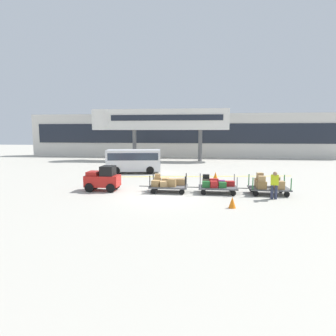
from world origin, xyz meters
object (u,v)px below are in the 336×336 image
object	(u,v)px
baggage_handler	(274,184)
safety_cone_far	(232,202)
baggage_tug	(103,179)
baggage_cart_middle	(216,185)
baggage_cart_tail	(268,185)
safety_cone_near	(215,175)
baggage_cart_lead	(167,184)
shuttle_van	(134,159)

from	to	relation	value
baggage_handler	safety_cone_far	size ratio (longest dim) A/B	2.84
baggage_tug	safety_cone_far	bearing A→B (deg)	-22.91
baggage_cart_middle	baggage_handler	bearing A→B (deg)	-22.21
baggage_cart_tail	baggage_handler	size ratio (longest dim) A/B	1.92
baggage_tug	safety_cone_near	world-z (taller)	baggage_tug
baggage_cart_lead	baggage_handler	world-z (taller)	baggage_handler
baggage_cart_lead	baggage_handler	xyz separation A→B (m)	(6.07, -1.24, 0.34)
safety_cone_near	shuttle_van	bearing A→B (deg)	160.72
baggage_cart_lead	safety_cone_far	xyz separation A→B (m)	(3.58, -3.31, -0.25)
baggage_cart_lead	safety_cone_near	bearing A→B (deg)	58.46
baggage_cart_middle	safety_cone_far	world-z (taller)	baggage_cart_middle
safety_cone_near	baggage_cart_lead	bearing A→B (deg)	-121.54
baggage_handler	safety_cone_near	world-z (taller)	baggage_handler
baggage_cart_tail	baggage_cart_lead	bearing A→B (deg)	179.81
safety_cone_near	baggage_handler	bearing A→B (deg)	-66.46
safety_cone_far	safety_cone_near	bearing A→B (deg)	92.32
baggage_tug	baggage_cart_lead	world-z (taller)	baggage_tug
baggage_cart_tail	shuttle_van	world-z (taller)	shuttle_van
baggage_tug	safety_cone_far	distance (m)	8.34
baggage_cart_tail	safety_cone_near	size ratio (longest dim) A/B	5.46
baggage_cart_lead	safety_cone_far	world-z (taller)	baggage_cart_lead
baggage_tug	baggage_handler	world-z (taller)	baggage_tug
baggage_cart_tail	baggage_handler	world-z (taller)	baggage_handler
baggage_cart_lead	baggage_cart_middle	world-z (taller)	same
baggage_tug	safety_cone_near	distance (m)	9.07
baggage_cart_middle	shuttle_van	distance (m)	10.47
baggage_cart_middle	baggage_cart_lead	bearing A→B (deg)	-179.82
baggage_tug	baggage_cart_lead	size ratio (longest dim) A/B	0.70
baggage_handler	baggage_cart_tail	bearing A→B (deg)	92.62
baggage_cart_lead	baggage_handler	distance (m)	6.20
safety_cone_far	baggage_handler	bearing A→B (deg)	39.71
baggage_cart_tail	shuttle_van	xyz separation A→B (m)	(-9.99, 7.81, 0.67)
baggage_handler	shuttle_van	size ratio (longest dim) A/B	0.31
baggage_cart_lead	baggage_cart_tail	world-z (taller)	baggage_cart_tail
baggage_cart_middle	safety_cone_far	xyz separation A→B (m)	(0.58, -3.32, -0.23)
baggage_tug	baggage_cart_lead	distance (m)	4.10
baggage_cart_middle	safety_cone_near	bearing A→B (deg)	87.44
baggage_cart_middle	baggage_cart_tail	bearing A→B (deg)	-0.57
baggage_cart_middle	baggage_tug	bearing A→B (deg)	-179.37
baggage_tug	safety_cone_near	bearing A→B (deg)	36.07
baggage_cart_lead	shuttle_van	distance (m)	8.77
baggage_handler	safety_cone_far	distance (m)	3.29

